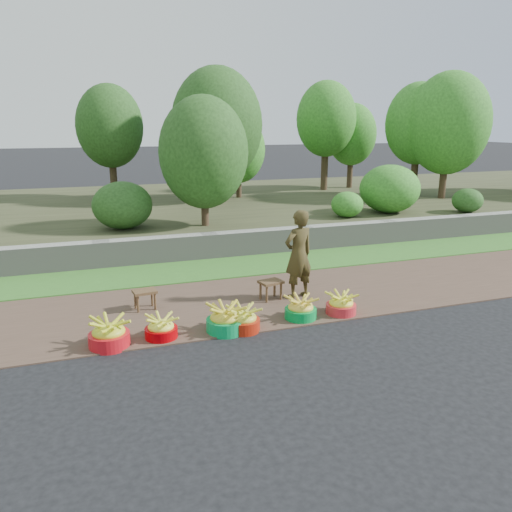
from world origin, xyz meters
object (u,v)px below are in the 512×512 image
object	(u,v)px
basin_a	(109,334)
vendor_woman	(298,254)
basin_c	(225,320)
basin_e	(301,309)
stool_right	(271,285)
basin_f	(341,305)
basin_b	(161,328)
stool_left	(145,294)
basin_d	(243,320)

from	to	relation	value
basin_a	vendor_woman	bearing A→B (deg)	16.67
basin_c	basin_e	size ratio (longest dim) A/B	1.13
basin_a	stool_right	bearing A→B (deg)	20.32
basin_c	basin_f	distance (m)	1.84
basin_e	basin_f	size ratio (longest dim) A/B	1.02
vendor_woman	basin_b	bearing A→B (deg)	5.68
basin_b	vendor_woman	world-z (taller)	vendor_woman
basin_b	vendor_woman	size ratio (longest dim) A/B	0.30
basin_e	stool_left	distance (m)	2.42
basin_a	stool_left	size ratio (longest dim) A/B	1.40
basin_c	basin_d	size ratio (longest dim) A/B	1.13
basin_d	stool_left	world-z (taller)	basin_d
stool_left	stool_right	xyz separation A→B (m)	(2.00, -0.22, 0.01)
basin_a	basin_f	xyz separation A→B (m)	(3.40, 0.03, -0.02)
basin_a	stool_right	size ratio (longest dim) A/B	1.28
basin_b	basin_d	world-z (taller)	basin_d
stool_left	vendor_woman	size ratio (longest dim) A/B	0.26
basin_a	basin_c	bearing A→B (deg)	-0.91
stool_left	basin_b	bearing A→B (deg)	-86.42
basin_a	vendor_woman	world-z (taller)	vendor_woman
basin_a	basin_d	size ratio (longest dim) A/B	1.12
basin_d	stool_left	bearing A→B (deg)	133.89
vendor_woman	basin_c	bearing A→B (deg)	17.42
basin_d	basin_a	bearing A→B (deg)	177.96
basin_b	basin_d	bearing A→B (deg)	-5.05
basin_c	basin_e	bearing A→B (deg)	3.96
basin_b	basin_e	world-z (taller)	basin_e
basin_b	basin_c	size ratio (longest dim) A/B	0.82
basin_f	stool_right	xyz separation A→B (m)	(-0.79, 0.93, 0.12)
basin_c	basin_a	bearing A→B (deg)	179.09
basin_c	basin_d	xyz separation A→B (m)	(0.25, -0.04, -0.02)
basin_b	stool_right	distance (m)	2.15
basin_b	vendor_woman	bearing A→B (deg)	20.27
basin_a	stool_left	xyz separation A→B (m)	(0.61, 1.19, 0.09)
basin_d	basin_b	bearing A→B (deg)	174.95
basin_d	basin_e	distance (m)	0.94
basin_e	vendor_woman	xyz separation A→B (m)	(0.33, 0.86, 0.60)
basin_a	stool_right	distance (m)	2.79
basin_b	basin_e	xyz separation A→B (m)	(2.06, 0.02, 0.01)
basin_e	basin_b	bearing A→B (deg)	-179.40
stool_right	basin_e	bearing A→B (deg)	-81.81
basin_c	basin_e	xyz separation A→B (m)	(1.18, 0.08, -0.02)
basin_b	basin_f	size ratio (longest dim) A/B	0.96
basin_c	stool_left	bearing A→B (deg)	128.29
basin_b	basin_c	bearing A→B (deg)	-3.90
basin_d	stool_right	xyz separation A→B (m)	(0.80, 1.03, 0.12)
stool_right	vendor_woman	xyz separation A→B (m)	(0.46, -0.05, 0.48)
basin_c	basin_d	world-z (taller)	basin_c
stool_left	vendor_woman	xyz separation A→B (m)	(2.47, -0.27, 0.49)
basin_e	basin_f	distance (m)	0.66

